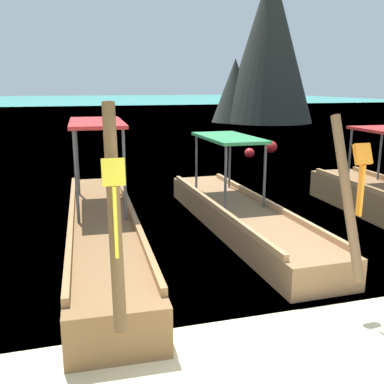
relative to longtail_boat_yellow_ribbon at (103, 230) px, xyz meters
The scene contains 6 objects.
sea_water 57.24m from the longtail_boat_yellow_ribbon, 88.66° to the left, with size 120.00×120.00×0.00m, color #2DB29E.
longtail_boat_yellow_ribbon is the anchor object (origin of this frame).
longtail_boat_orange_ribbon 2.68m from the longtail_boat_yellow_ribbon, ahead, with size 1.22×6.58×2.40m.
karst_rock 28.45m from the longtail_boat_yellow_ribbon, 59.71° to the left, with size 7.43×6.73×11.20m.
mooring_buoy_near 10.57m from the longtail_boat_yellow_ribbon, 53.44° to the left, with size 0.38×0.38×0.38m.
mooring_buoy_far 12.03m from the longtail_boat_yellow_ribbon, 50.87° to the left, with size 0.52×0.52×0.52m.
Camera 1 is at (-1.88, -2.67, 2.75)m, focal length 41.98 mm.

